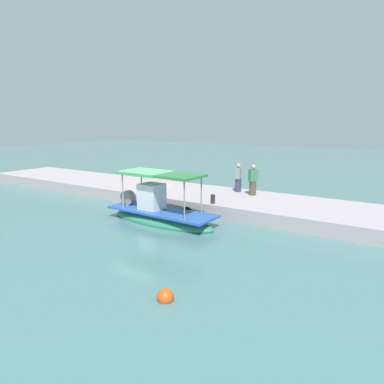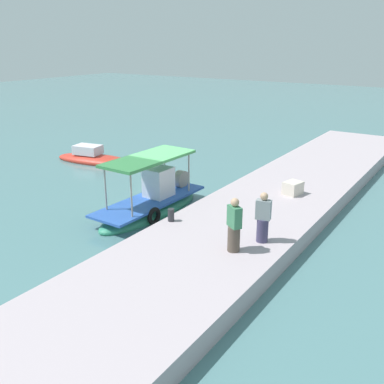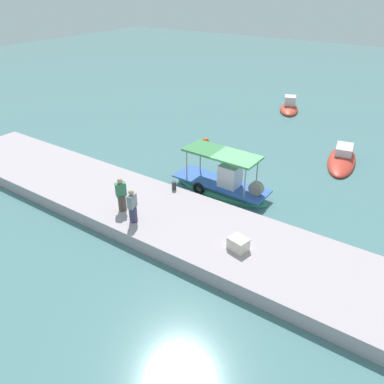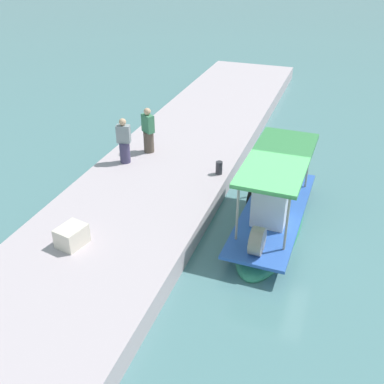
{
  "view_description": "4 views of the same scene",
  "coord_description": "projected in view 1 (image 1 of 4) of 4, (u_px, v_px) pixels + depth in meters",
  "views": [
    {
      "loc": [
        -11.0,
        12.44,
        4.81
      ],
      "look_at": [
        -1.03,
        -3.03,
        1.04
      ],
      "focal_mm": 31.46,
      "sensor_mm": 36.0,
      "label": 1
    },
    {
      "loc": [
        -15.13,
        -11.69,
        7.15
      ],
      "look_at": [
        -0.68,
        -2.18,
        1.21
      ],
      "focal_mm": 41.87,
      "sensor_mm": 36.0,
      "label": 2
    },
    {
      "loc": [
        8.33,
        -16.92,
        10.95
      ],
      "look_at": [
        -1.47,
        -2.5,
        0.89
      ],
      "focal_mm": 35.14,
      "sensor_mm": 36.0,
      "label": 3
    },
    {
      "loc": [
        11.47,
        1.39,
        8.4
      ],
      "look_at": [
        -0.97,
        -2.97,
        0.77
      ],
      "focal_mm": 43.07,
      "sensor_mm": 36.0,
      "label": 4
    }
  ],
  "objects": [
    {
      "name": "ground_plane",
      "position": [
        143.0,
        220.0,
        17.04
      ],
      "size": [
        120.0,
        120.0,
        0.0
      ],
      "primitive_type": "plane",
      "color": "slate"
    },
    {
      "name": "mooring_bollard",
      "position": [
        213.0,
        199.0,
        17.54
      ],
      "size": [
        0.24,
        0.24,
        0.48
      ],
      "primitive_type": "cylinder",
      "color": "#2D2D33",
      "rests_on": "dock_quay"
    },
    {
      "name": "main_fishing_boat",
      "position": [
        160.0,
        213.0,
        16.68
      ],
      "size": [
        6.0,
        2.01,
        2.83
      ],
      "color": "#318B69",
      "rests_on": "ground_plane"
    },
    {
      "name": "marker_buoy",
      "position": [
        165.0,
        297.0,
        9.3
      ],
      "size": [
        0.48,
        0.48,
        0.48
      ],
      "color": "#EB511A",
      "rests_on": "ground_plane"
    },
    {
      "name": "fisherman_by_crate",
      "position": [
        238.0,
        179.0,
        20.52
      ],
      "size": [
        0.46,
        0.54,
        1.73
      ],
      "color": "#403A5C",
      "rests_on": "dock_quay"
    },
    {
      "name": "cargo_crate",
      "position": [
        162.0,
        181.0,
        22.59
      ],
      "size": [
        0.91,
        0.79,
        0.56
      ],
      "primitive_type": "cube",
      "rotation": [
        0.0,
        0.0,
        2.93
      ],
      "color": "beige",
      "rests_on": "dock_quay"
    },
    {
      "name": "fisherman_near_bollard",
      "position": [
        253.0,
        181.0,
        19.52
      ],
      "size": [
        0.55,
        0.58,
        1.79
      ],
      "color": "brown",
      "rests_on": "dock_quay"
    },
    {
      "name": "dock_quay",
      "position": [
        192.0,
        197.0,
        20.8
      ],
      "size": [
        36.0,
        4.93,
        0.69
      ],
      "primitive_type": "cube",
      "color": "#B3A2AA",
      "rests_on": "ground_plane"
    }
  ]
}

